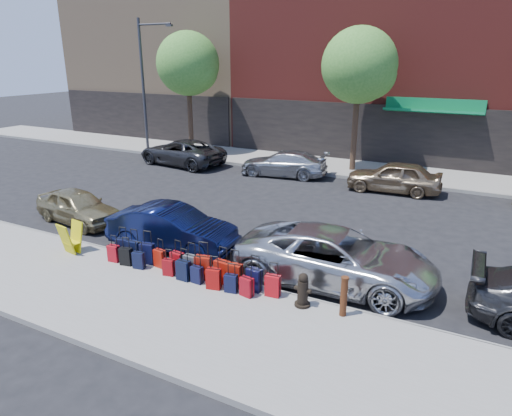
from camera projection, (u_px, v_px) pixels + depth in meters
The scene contains 38 objects.
ground at pixel (266, 226), 16.91m from camera, with size 120.00×120.00×0.00m, color black.
sidewalk_near at pixel (151, 305), 11.42m from camera, with size 60.00×4.00×0.15m, color gray.
sidewalk_far at pixel (346, 168), 25.29m from camera, with size 60.00×4.00×0.15m, color gray.
curb_near at pixel (197, 272), 13.11m from camera, with size 60.00×0.08×0.15m, color gray.
curb_far at pixel (334, 176), 23.59m from camera, with size 60.00×0.08×0.15m, color gray.
building_left at pixel (187, 29), 36.49m from camera, with size 15.00×12.12×16.00m.
tree_left at pixel (190, 65), 27.48m from camera, with size 3.80×3.80×7.27m.
tree_center at pixel (362, 68), 22.89m from camera, with size 3.80×3.80×7.27m.
streetlight at pixel (145, 78), 28.42m from camera, with size 2.59×0.18×8.00m.
suitcase_front_0 at pixel (123, 248), 13.86m from camera, with size 0.43×0.29×0.95m.
suitcase_front_1 at pixel (134, 250), 13.66m from camera, with size 0.42×0.25×0.96m.
suitcase_front_2 at pixel (148, 253), 13.42m from camera, with size 0.45×0.30×1.01m.
suitcase_front_3 at pixel (160, 258), 13.20m from camera, with size 0.37×0.24×0.86m.
suitcase_front_4 at pixel (177, 262), 12.92m from camera, with size 0.41×0.26×0.94m.
suitcase_front_5 at pixel (191, 265), 12.70m from camera, with size 0.40×0.23×0.96m.
suitcase_front_6 at pixel (203, 268), 12.48m from camera, with size 0.48×0.33×1.07m.
suitcase_front_7 at pixel (222, 272), 12.28m from camera, with size 0.44×0.26×1.02m.
suitcase_front_8 at pixel (234, 275), 12.08m from camera, with size 0.43×0.25×1.03m.
suitcase_front_9 at pixel (254, 280), 11.87m from camera, with size 0.42×0.26×0.98m.
suitcase_front_10 at pixel (273, 286), 11.60m from camera, with size 0.40×0.24×0.92m.
suitcase_back_0 at pixel (114, 253), 13.57m from camera, with size 0.36×0.23×0.82m.
suitcase_back_1 at pixel (126, 256), 13.34m from camera, with size 0.39×0.27×0.85m.
suitcase_back_2 at pixel (139, 260), 13.13m from camera, with size 0.37×0.25×0.81m.
suitcase_back_4 at pixel (169, 267), 12.72m from camera, with size 0.35×0.24×0.77m.
suitcase_back_5 at pixel (183, 270), 12.44m from camera, with size 0.38×0.22×0.90m.
suitcase_back_6 at pixel (197, 275), 12.29m from camera, with size 0.33×0.21×0.77m.
suitcase_back_7 at pixel (214, 279), 11.98m from camera, with size 0.42×0.29×0.90m.
suitcase_back_8 at pixel (231, 283), 11.81m from camera, with size 0.36×0.24×0.79m.
suitcase_back_9 at pixel (247, 287), 11.61m from camera, with size 0.37×0.26×0.82m.
fire_hydrant at pixel (303, 291), 11.11m from camera, with size 0.44×0.39×0.87m.
bollard at pixel (344, 296), 10.65m from camera, with size 0.19×0.19×1.00m.
display_rack at pixel (71, 238), 14.10m from camera, with size 0.63×0.68×0.97m.
car_near_0 at pixel (78, 206), 17.05m from camera, with size 1.50×3.73×1.27m, color #988A5D.
car_near_1 at pixel (172, 228), 14.73m from camera, with size 1.49×4.26×1.40m, color #0D143B.
car_near_2 at pixel (336, 257), 12.46m from camera, with size 2.52×5.46×1.52m, color silver.
car_far_0 at pixel (182, 152), 26.13m from camera, with size 2.42×5.24×1.46m, color #353538.
car_far_1 at pixel (284, 163), 23.71m from camera, with size 1.84×4.52×1.31m, color #B4B6BC.
car_far_2 at pixel (394, 177), 20.88m from camera, with size 1.69×4.21×1.43m, color #927A59.
Camera 1 is at (6.97, -14.20, 6.01)m, focal length 32.00 mm.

